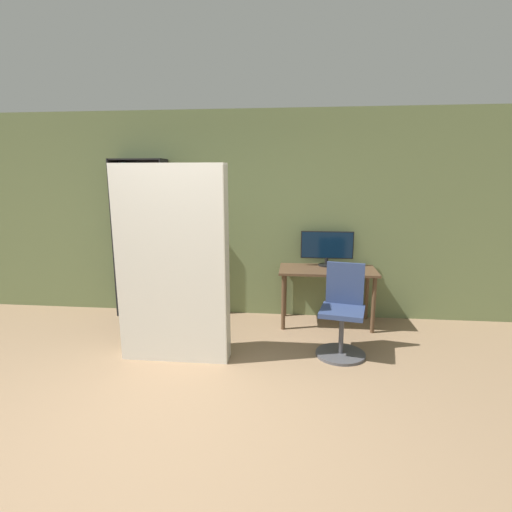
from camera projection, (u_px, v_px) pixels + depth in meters
name	position (u px, v px, depth m)	size (l,w,h in m)	color
ground_plane	(163.00, 433.00, 2.94)	(16.00, 16.00, 0.00)	#937556
wall_back	(226.00, 215.00, 5.33)	(8.00, 0.06, 2.70)	#6B7A4C
desk	(327.00, 277.00, 5.01)	(1.20, 0.61, 0.72)	brown
monitor	(327.00, 247.00, 5.12)	(0.67, 0.20, 0.45)	black
office_chair	(342.00, 318.00, 4.19)	(0.52, 0.52, 0.96)	#4C4C51
bookshelf	(137.00, 242.00, 5.37)	(0.70, 0.31, 2.08)	black
mattress_near	(173.00, 265.00, 3.97)	(1.10, 0.27, 1.99)	silver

